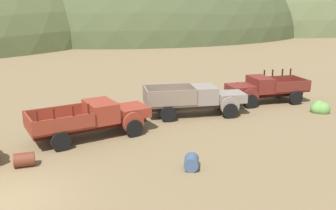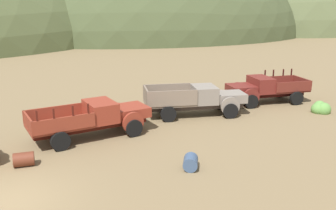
{
  "view_description": "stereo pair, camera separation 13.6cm",
  "coord_description": "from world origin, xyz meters",
  "px_view_note": "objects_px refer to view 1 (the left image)",
  "views": [
    {
      "loc": [
        0.69,
        -13.54,
        7.08
      ],
      "look_at": [
        8.55,
        5.68,
        1.32
      ],
      "focal_mm": 40.27,
      "sensor_mm": 36.0,
      "label": 1
    },
    {
      "loc": [
        0.82,
        -13.6,
        7.08
      ],
      "look_at": [
        8.55,
        5.68,
        1.32
      ],
      "focal_mm": 40.27,
      "sensor_mm": 36.0,
      "label": 2
    }
  ],
  "objects_px": {
    "truck_oxblood": "(261,89)",
    "oil_drum_tipped": "(24,160)",
    "truck_rust_red": "(99,118)",
    "truck_primer_gray": "(201,100)",
    "oil_drum_spare": "(191,162)"
  },
  "relations": [
    {
      "from": "truck_rust_red",
      "to": "truck_primer_gray",
      "type": "height_order",
      "value": "truck_rust_red"
    },
    {
      "from": "truck_oxblood",
      "to": "truck_primer_gray",
      "type": "bearing_deg",
      "value": 18.18
    },
    {
      "from": "truck_primer_gray",
      "to": "truck_rust_red",
      "type": "bearing_deg",
      "value": -157.43
    },
    {
      "from": "oil_drum_spare",
      "to": "oil_drum_tipped",
      "type": "xyz_separation_m",
      "value": [
        -6.72,
        3.03,
        0.0
      ]
    },
    {
      "from": "oil_drum_spare",
      "to": "truck_rust_red",
      "type": "bearing_deg",
      "value": 115.92
    },
    {
      "from": "truck_oxblood",
      "to": "oil_drum_tipped",
      "type": "bearing_deg",
      "value": 24.37
    },
    {
      "from": "oil_drum_tipped",
      "to": "truck_primer_gray",
      "type": "bearing_deg",
      "value": 20.49
    },
    {
      "from": "truck_rust_red",
      "to": "oil_drum_spare",
      "type": "xyz_separation_m",
      "value": [
        2.78,
        -5.72,
        -0.69
      ]
    },
    {
      "from": "truck_primer_gray",
      "to": "oil_drum_spare",
      "type": "distance_m",
      "value": 8.19
    },
    {
      "from": "oil_drum_spare",
      "to": "oil_drum_tipped",
      "type": "relative_size",
      "value": 1.12
    },
    {
      "from": "truck_rust_red",
      "to": "truck_primer_gray",
      "type": "distance_m",
      "value": 6.99
    },
    {
      "from": "oil_drum_spare",
      "to": "oil_drum_tipped",
      "type": "distance_m",
      "value": 7.37
    },
    {
      "from": "oil_drum_spare",
      "to": "oil_drum_tipped",
      "type": "bearing_deg",
      "value": 155.77
    },
    {
      "from": "truck_primer_gray",
      "to": "oil_drum_tipped",
      "type": "xyz_separation_m",
      "value": [
        -10.8,
        -4.04,
        -0.7
      ]
    },
    {
      "from": "truck_rust_red",
      "to": "oil_drum_spare",
      "type": "height_order",
      "value": "truck_rust_red"
    }
  ]
}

